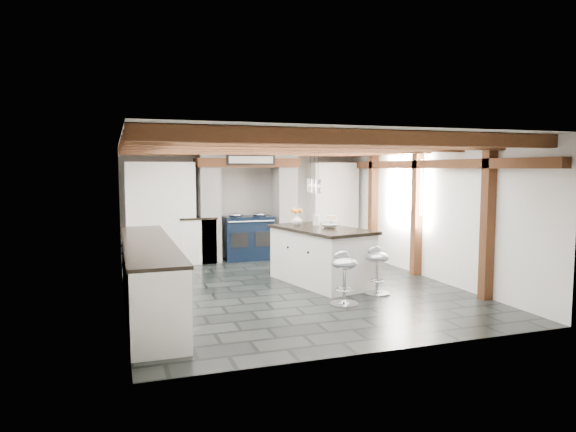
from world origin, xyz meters
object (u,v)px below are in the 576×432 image
object	(u,v)px
range_cooker	(248,237)
bar_stool_near	(377,265)
kitchen_island	(321,255)
bar_stool_far	(344,272)

from	to	relation	value
range_cooker	bar_stool_near	xyz separation A→B (m)	(1.08, -3.50, -0.02)
range_cooker	bar_stool_near	size ratio (longest dim) A/B	1.39
range_cooker	kitchen_island	size ratio (longest dim) A/B	0.49
range_cooker	bar_stool_near	bearing A→B (deg)	-72.80
bar_stool_near	range_cooker	bearing A→B (deg)	99.84
bar_stool_near	bar_stool_far	distance (m)	0.82
kitchen_island	bar_stool_far	size ratio (longest dim) A/B	2.72
kitchen_island	bar_stool_near	size ratio (longest dim) A/B	2.82
range_cooker	bar_stool_near	world-z (taller)	range_cooker
range_cooker	kitchen_island	world-z (taller)	kitchen_island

